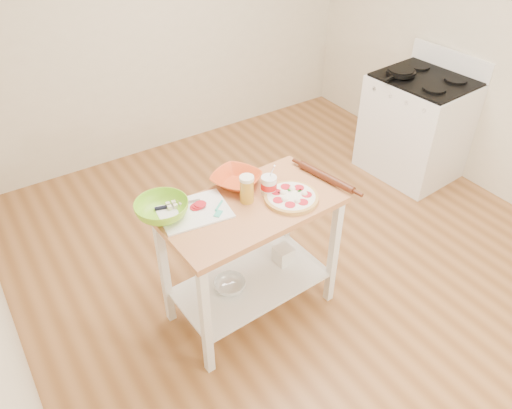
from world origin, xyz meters
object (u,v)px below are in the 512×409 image
object	(u,v)px
knife	(171,206)
beer_pint	(247,189)
skillet	(400,72)
spatula	(219,209)
green_bowl	(162,209)
shelf_bin	(283,255)
orange_bowl	(236,180)
pizza	(291,197)
gas_stove	(416,126)
rolling_pin	(326,177)
prep_island	(251,238)
cutting_board	(193,211)
shelf_glass_bowl	(230,285)
yogurt_tub	(269,185)

from	to	relation	value
knife	beer_pint	distance (m)	0.45
skillet	spatula	xyz separation A→B (m)	(-2.25, -0.75, -0.06)
knife	green_bowl	size ratio (longest dim) A/B	0.87
green_bowl	shelf_bin	bearing A→B (deg)	-10.75
orange_bowl	spatula	bearing A→B (deg)	-142.28
pizza	knife	world-z (taller)	pizza
gas_stove	green_bowl	world-z (taller)	gas_stove
green_bowl	rolling_pin	size ratio (longest dim) A/B	0.73
prep_island	green_bowl	distance (m)	0.60
shelf_bin	pizza	bearing A→B (deg)	-114.61
prep_island	shelf_bin	distance (m)	0.44
cutting_board	beer_pint	world-z (taller)	beer_pint
gas_stove	pizza	xyz separation A→B (m)	(-1.99, -0.73, 0.44)
pizza	shelf_bin	xyz separation A→B (m)	(0.06, 0.13, -0.60)
orange_bowl	shelf_bin	size ratio (longest dim) A/B	2.46
rolling_pin	beer_pint	bearing A→B (deg)	170.15
shelf_glass_bowl	shelf_bin	xyz separation A→B (m)	(0.45, 0.02, 0.03)
cutting_board	shelf_glass_bowl	world-z (taller)	cutting_board
prep_island	skillet	size ratio (longest dim) A/B	2.79
gas_stove	skillet	distance (m)	0.55
beer_pint	shelf_glass_bowl	xyz separation A→B (m)	(-0.16, -0.03, -0.69)
knife	shelf_bin	size ratio (longest dim) A/B	2.28
spatula	orange_bowl	size ratio (longest dim) A/B	0.45
cutting_board	gas_stove	bearing A→B (deg)	19.22
beer_pint	knife	bearing A→B (deg)	155.85
spatula	knife	xyz separation A→B (m)	(-0.21, 0.18, 0.00)
cutting_board	green_bowl	world-z (taller)	green_bowl
pizza	yogurt_tub	bearing A→B (deg)	121.48
prep_island	rolling_pin	bearing A→B (deg)	-4.97
cutting_board	yogurt_tub	world-z (taller)	yogurt_tub
beer_pint	rolling_pin	size ratio (longest dim) A/B	0.41
spatula	knife	distance (m)	0.28
green_bowl	prep_island	bearing A→B (deg)	-21.55
rolling_pin	shelf_glass_bowl	bearing A→B (deg)	174.55
gas_stove	pizza	bearing A→B (deg)	-164.36
prep_island	gas_stove	bearing A→B (deg)	16.04
shelf_glass_bowl	shelf_bin	distance (m)	0.45
gas_stove	rolling_pin	distance (m)	1.88
beer_pint	cutting_board	bearing A→B (deg)	165.19
prep_island	pizza	bearing A→B (deg)	-19.80
prep_island	gas_stove	xyz separation A→B (m)	(2.23, 0.64, -0.17)
spatula	knife	size ratio (longest dim) A/B	0.48
spatula	cutting_board	bearing A→B (deg)	110.16
pizza	orange_bowl	distance (m)	0.37
orange_bowl	green_bowl	distance (m)	0.52
gas_stove	spatula	world-z (taller)	gas_stove
spatula	rolling_pin	bearing A→B (deg)	-44.86
knife	prep_island	bearing A→B (deg)	-13.40
prep_island	knife	xyz separation A→B (m)	(-0.40, 0.23, 0.27)
pizza	beer_pint	size ratio (longest dim) A/B	1.90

